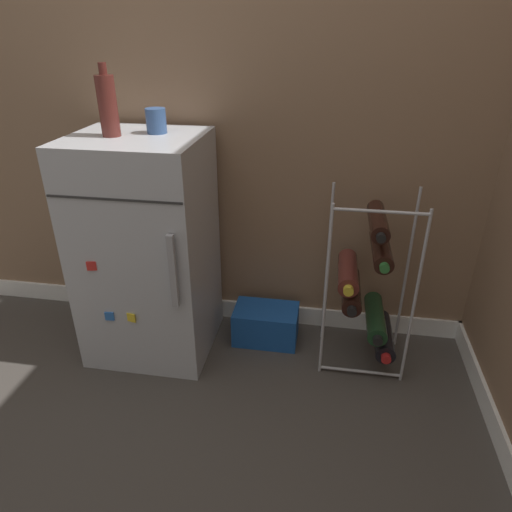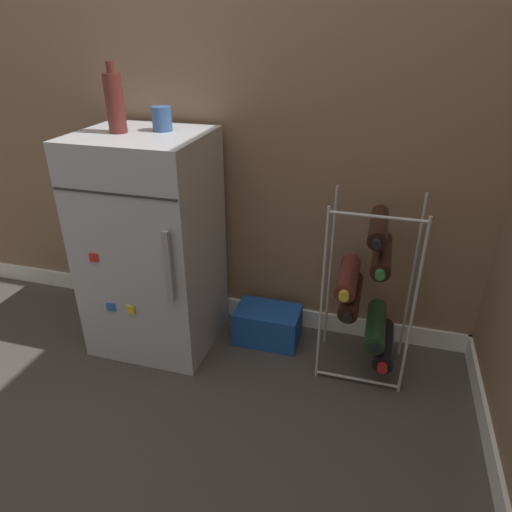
{
  "view_description": "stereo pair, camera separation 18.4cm",
  "coord_description": "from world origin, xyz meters",
  "px_view_note": "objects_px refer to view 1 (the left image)",
  "views": [
    {
      "loc": [
        0.33,
        -1.26,
        1.3
      ],
      "look_at": [
        0.07,
        0.36,
        0.47
      ],
      "focal_mm": 32.0,
      "sensor_mm": 36.0,
      "label": 1
    },
    {
      "loc": [
        0.51,
        -1.22,
        1.3
      ],
      "look_at": [
        0.07,
        0.36,
        0.47
      ],
      "focal_mm": 32.0,
      "sensor_mm": 36.0,
      "label": 2
    }
  ],
  "objects_px": {
    "soda_box": "(266,324)",
    "fridge_top_bottle": "(108,105)",
    "mini_fridge": "(148,250)",
    "wine_rack": "(369,286)",
    "fridge_top_cup": "(156,121)"
  },
  "relations": [
    {
      "from": "soda_box",
      "to": "fridge_top_bottle",
      "type": "height_order",
      "value": "fridge_top_bottle"
    },
    {
      "from": "mini_fridge",
      "to": "wine_rack",
      "type": "bearing_deg",
      "value": 2.1
    },
    {
      "from": "fridge_top_bottle",
      "to": "mini_fridge",
      "type": "bearing_deg",
      "value": 11.88
    },
    {
      "from": "soda_box",
      "to": "fridge_top_cup",
      "type": "xyz_separation_m",
      "value": [
        -0.42,
        -0.04,
        0.9
      ]
    },
    {
      "from": "soda_box",
      "to": "fridge_top_bottle",
      "type": "xyz_separation_m",
      "value": [
        -0.56,
        -0.12,
        0.97
      ]
    },
    {
      "from": "fridge_top_bottle",
      "to": "fridge_top_cup",
      "type": "bearing_deg",
      "value": 27.75
    },
    {
      "from": "wine_rack",
      "to": "soda_box",
      "type": "xyz_separation_m",
      "value": [
        -0.43,
        0.07,
        -0.28
      ]
    },
    {
      "from": "soda_box",
      "to": "wine_rack",
      "type": "bearing_deg",
      "value": -8.97
    },
    {
      "from": "mini_fridge",
      "to": "wine_rack",
      "type": "distance_m",
      "value": 0.92
    },
    {
      "from": "fridge_top_cup",
      "to": "fridge_top_bottle",
      "type": "relative_size",
      "value": 0.36
    },
    {
      "from": "mini_fridge",
      "to": "wine_rack",
      "type": "height_order",
      "value": "mini_fridge"
    },
    {
      "from": "wine_rack",
      "to": "fridge_top_bottle",
      "type": "height_order",
      "value": "fridge_top_bottle"
    },
    {
      "from": "soda_box",
      "to": "fridge_top_cup",
      "type": "relative_size",
      "value": 3.17
    },
    {
      "from": "mini_fridge",
      "to": "soda_box",
      "type": "height_order",
      "value": "mini_fridge"
    },
    {
      "from": "wine_rack",
      "to": "fridge_top_bottle",
      "type": "relative_size",
      "value": 2.98
    }
  ]
}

